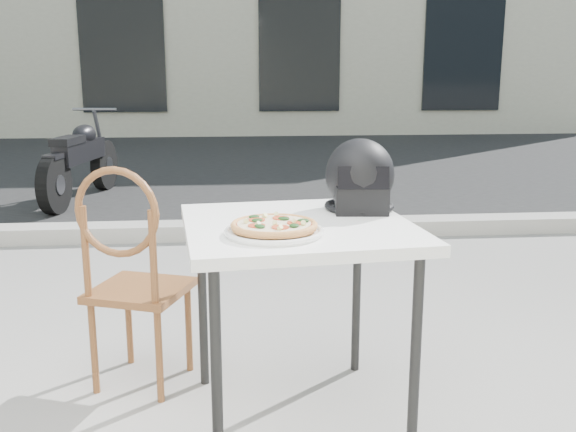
{
  "coord_description": "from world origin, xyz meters",
  "views": [
    {
      "loc": [
        0.29,
        -1.88,
        1.27
      ],
      "look_at": [
        0.48,
        0.19,
        0.8
      ],
      "focal_mm": 40.0,
      "sensor_mm": 36.0,
      "label": 1
    }
  ],
  "objects": [
    {
      "name": "plate",
      "position": [
        0.43,
        0.14,
        0.76
      ],
      "size": [
        0.34,
        0.34,
        0.02
      ],
      "rotation": [
        0.0,
        0.0,
        -0.05
      ],
      "color": "white",
      "rests_on": "cafe_table_main"
    },
    {
      "name": "motorcycle",
      "position": [
        -1.18,
        4.62,
        0.39
      ],
      "size": [
        0.52,
        1.79,
        0.9
      ],
      "rotation": [
        0.0,
        0.0,
        -0.17
      ],
      "color": "black",
      "rests_on": "street_asphalt"
    },
    {
      "name": "curb",
      "position": [
        0.0,
        3.0,
        0.06
      ],
      "size": [
        30.0,
        0.25,
        0.12
      ],
      "primitive_type": "cube",
      "color": "#A09D96",
      "rests_on": "ground"
    },
    {
      "name": "street_asphalt",
      "position": [
        0.0,
        7.0,
        0.0
      ],
      "size": [
        30.0,
        8.0,
        0.0
      ],
      "primitive_type": "cube",
      "color": "black",
      "rests_on": "ground"
    },
    {
      "name": "pizza",
      "position": [
        0.43,
        0.14,
        0.78
      ],
      "size": [
        0.36,
        0.36,
        0.04
      ],
      "rotation": [
        0.0,
        0.0,
        -0.31
      ],
      "color": "#DC9550",
      "rests_on": "plate"
    },
    {
      "name": "cafe_chair_main",
      "position": [
        -0.1,
        0.57,
        0.52
      ],
      "size": [
        0.46,
        0.46,
        0.93
      ],
      "rotation": [
        0.0,
        0.0,
        2.79
      ],
      "color": "brown",
      "rests_on": "ground"
    },
    {
      "name": "cafe_table_main",
      "position": [
        0.53,
        0.3,
        0.68
      ],
      "size": [
        0.86,
        0.86,
        0.75
      ],
      "rotation": [
        0.0,
        0.0,
        0.1
      ],
      "color": "white",
      "rests_on": "ground"
    },
    {
      "name": "helmet",
      "position": [
        0.78,
        0.49,
        0.87
      ],
      "size": [
        0.29,
        0.3,
        0.27
      ],
      "rotation": [
        0.0,
        0.0,
        -0.09
      ],
      "color": "black",
      "rests_on": "cafe_table_main"
    }
  ]
}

